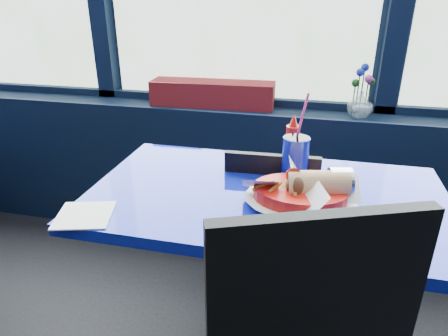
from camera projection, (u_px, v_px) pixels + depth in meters
window_sill at (233, 173)px, 2.34m from camera, size 5.00×0.26×0.80m
near_table at (264, 238)px, 1.43m from camera, size 1.20×0.70×0.75m
chair_near_back at (273, 222)px, 1.70m from camera, size 0.39×0.39×0.83m
planter_box at (213, 94)px, 2.17m from camera, size 0.67×0.19×0.13m
flower_vase at (361, 101)px, 1.96m from camera, size 0.15×0.15×0.26m
food_basket at (302, 192)px, 1.27m from camera, size 0.35×0.35×0.12m
ketchup_bottle at (292, 142)px, 1.56m from camera, size 0.05×0.05×0.20m
soda_cup at (295, 157)px, 1.44m from camera, size 0.10×0.10×0.32m
napkin at (84, 215)px, 1.22m from camera, size 0.20×0.20×0.00m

